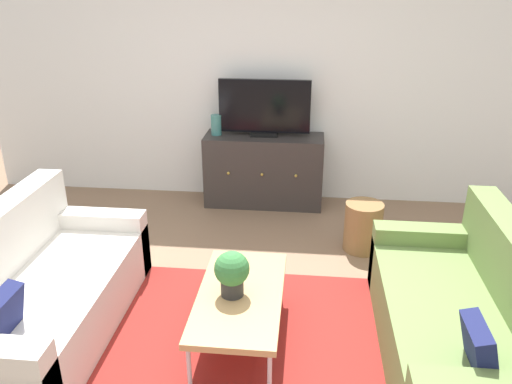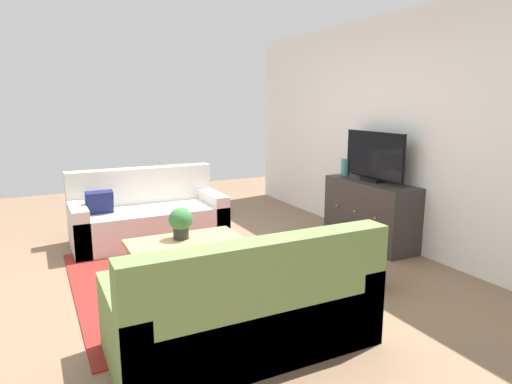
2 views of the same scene
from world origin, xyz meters
The scene contains 11 objects.
ground_plane centered at (0.00, 0.00, 0.00)m, with size 10.00×10.00×0.00m, color #84664C.
wall_back centered at (0.00, 2.55, 1.35)m, with size 6.40×0.12×2.70m, color white.
area_rug centered at (0.00, -0.15, 0.01)m, with size 2.50×1.90×0.01m, color maroon.
couch_left_side centered at (-1.44, -0.10, 0.29)m, with size 0.87×1.80×0.87m.
couch_right_side centered at (1.44, -0.10, 0.29)m, with size 0.87×1.80×0.87m.
coffee_table centered at (-0.03, -0.07, 0.36)m, with size 0.56×1.09×0.39m.
potted_plant centered at (-0.07, -0.09, 0.56)m, with size 0.23×0.23×0.31m.
tv_console centered at (-0.08, 2.27, 0.38)m, with size 1.25×0.47×0.76m.
flat_screen_tv centered at (-0.08, 2.29, 1.06)m, with size 0.95×0.16×0.59m.
glass_vase centered at (-0.59, 2.27, 0.87)m, with size 0.11×0.11×0.21m, color teal.
wicker_basket centered at (0.91, 1.33, 0.23)m, with size 0.34×0.34×0.45m, color olive.
Camera 1 is at (0.38, -2.89, 2.32)m, focal length 35.94 mm.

